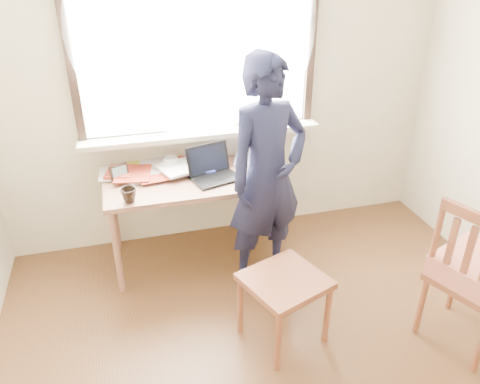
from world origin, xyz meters
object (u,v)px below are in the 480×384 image
object	(u,v)px
work_chair	(285,288)
side_chair	(477,273)
laptop	(212,170)
person	(267,176)
mug_dark	(129,195)
desk	(194,186)
mug_white	(171,163)

from	to	relation	value
work_chair	side_chair	xyz separation A→B (m)	(1.08, -0.31, 0.13)
laptop	person	xyz separation A→B (m)	(0.30, -0.35, 0.08)
mug_dark	work_chair	world-z (taller)	mug_dark
desk	laptop	bearing A→B (deg)	-13.93
work_chair	desk	bearing A→B (deg)	109.37
laptop	work_chair	bearing A→B (deg)	-77.29
mug_white	desk	bearing A→B (deg)	-56.08
desk	laptop	distance (m)	0.19
desk	mug_white	xyz separation A→B (m)	(-0.14, 0.21, 0.12)
mug_dark	desk	bearing A→B (deg)	27.76
mug_white	person	size ratio (longest dim) A/B	0.07
desk	mug_dark	xyz separation A→B (m)	(-0.48, -0.25, 0.12)
mug_dark	side_chair	size ratio (longest dim) A/B	0.11
desk	work_chair	size ratio (longest dim) A/B	2.28
desk	work_chair	xyz separation A→B (m)	(0.35, -1.01, -0.24)
mug_white	person	xyz separation A→B (m)	(0.58, -0.59, 0.08)
person	mug_white	bearing A→B (deg)	117.00
work_chair	person	world-z (taller)	person
person	desk	bearing A→B (deg)	121.47
mug_dark	side_chair	world-z (taller)	side_chair
mug_dark	person	distance (m)	0.93
laptop	side_chair	bearing A→B (deg)	-44.82
desk	person	bearing A→B (deg)	-41.07
laptop	person	distance (m)	0.47
mug_dark	work_chair	size ratio (longest dim) A/B	0.19
desk	mug_white	bearing A→B (deg)	123.92
mug_white	person	world-z (taller)	person
mug_white	side_chair	bearing A→B (deg)	-44.23
desk	side_chair	world-z (taller)	side_chair
mug_white	work_chair	bearing A→B (deg)	-67.90
mug_white	work_chair	world-z (taller)	mug_white
mug_white	person	bearing A→B (deg)	-45.54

